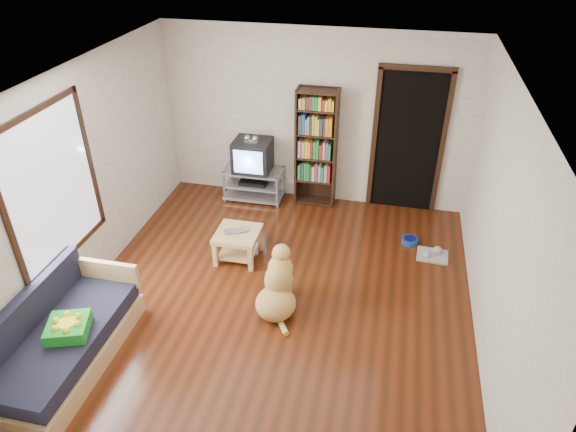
% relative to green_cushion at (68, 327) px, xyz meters
% --- Properties ---
extents(ground, '(5.00, 5.00, 0.00)m').
position_rel_green_cushion_xyz_m(ground, '(1.75, 1.39, -0.48)').
color(ground, '#501F0D').
rests_on(ground, ground).
extents(ceiling, '(5.00, 5.00, 0.00)m').
position_rel_green_cushion_xyz_m(ceiling, '(1.75, 1.39, 2.12)').
color(ceiling, white).
rests_on(ceiling, ground).
extents(wall_back, '(4.50, 0.00, 4.50)m').
position_rel_green_cushion_xyz_m(wall_back, '(1.75, 3.89, 0.82)').
color(wall_back, beige).
rests_on(wall_back, ground).
extents(wall_front, '(4.50, 0.00, 4.50)m').
position_rel_green_cushion_xyz_m(wall_front, '(1.75, -1.11, 0.82)').
color(wall_front, beige).
rests_on(wall_front, ground).
extents(wall_left, '(0.00, 5.00, 5.00)m').
position_rel_green_cushion_xyz_m(wall_left, '(-0.50, 1.39, 0.82)').
color(wall_left, beige).
rests_on(wall_left, ground).
extents(wall_right, '(0.00, 5.00, 5.00)m').
position_rel_green_cushion_xyz_m(wall_right, '(4.00, 1.39, 0.82)').
color(wall_right, beige).
rests_on(wall_right, ground).
extents(green_cushion, '(0.48, 0.48, 0.13)m').
position_rel_green_cushion_xyz_m(green_cushion, '(0.00, 0.00, 0.00)').
color(green_cushion, '#1B9726').
rests_on(green_cushion, sofa).
extents(laptop, '(0.37, 0.32, 0.02)m').
position_rel_green_cushion_xyz_m(laptop, '(1.07, 2.05, -0.07)').
color(laptop, silver).
rests_on(laptop, coffee_table).
extents(dog_bowl, '(0.22, 0.22, 0.08)m').
position_rel_green_cushion_xyz_m(dog_bowl, '(3.27, 2.90, -0.44)').
color(dog_bowl, navy).
rests_on(dog_bowl, ground).
extents(grey_rag, '(0.42, 0.34, 0.03)m').
position_rel_green_cushion_xyz_m(grey_rag, '(3.57, 2.65, -0.47)').
color(grey_rag, '#9B9B9B').
rests_on(grey_rag, ground).
extents(window, '(0.03, 1.46, 1.70)m').
position_rel_green_cushion_xyz_m(window, '(-0.48, 0.89, 1.02)').
color(window, white).
rests_on(window, wall_left).
extents(doorway, '(1.03, 0.05, 2.19)m').
position_rel_green_cushion_xyz_m(doorway, '(3.10, 3.87, 0.64)').
color(doorway, black).
rests_on(doorway, wall_back).
extents(tv_stand, '(0.90, 0.45, 0.50)m').
position_rel_green_cushion_xyz_m(tv_stand, '(0.85, 3.64, -0.21)').
color(tv_stand, '#99999E').
rests_on(tv_stand, ground).
extents(crt_tv, '(0.55, 0.52, 0.58)m').
position_rel_green_cushion_xyz_m(crt_tv, '(0.85, 3.66, 0.26)').
color(crt_tv, black).
rests_on(crt_tv, tv_stand).
extents(bookshelf, '(0.60, 0.30, 1.80)m').
position_rel_green_cushion_xyz_m(bookshelf, '(1.80, 3.73, 0.52)').
color(bookshelf, black).
rests_on(bookshelf, ground).
extents(sofa, '(0.80, 1.80, 0.80)m').
position_rel_green_cushion_xyz_m(sofa, '(-0.12, 0.00, -0.22)').
color(sofa, tan).
rests_on(sofa, ground).
extents(coffee_table, '(0.55, 0.55, 0.40)m').
position_rel_green_cushion_xyz_m(coffee_table, '(1.07, 2.08, -0.20)').
color(coffee_table, tan).
rests_on(coffee_table, ground).
extents(dog, '(0.47, 0.89, 0.74)m').
position_rel_green_cushion_xyz_m(dog, '(1.80, 1.27, -0.21)').
color(dog, '#B78546').
rests_on(dog, ground).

